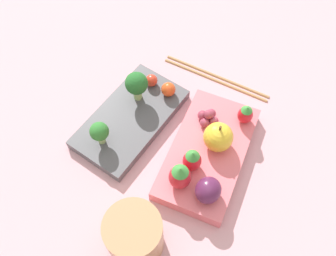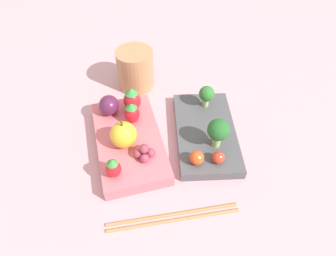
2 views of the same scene
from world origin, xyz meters
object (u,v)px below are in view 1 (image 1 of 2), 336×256
at_px(broccoli_floret_1, 99,132).
at_px(apple, 218,137).
at_px(cherry_tomato_0, 168,89).
at_px(strawberry_2, 192,160).
at_px(plum, 208,190).
at_px(bento_box_fruit, 208,153).
at_px(chopsticks_pair, 216,77).
at_px(strawberry_1, 245,114).
at_px(drinking_cup, 134,236).
at_px(cherry_tomato_1, 151,80).
at_px(grape_cluster, 208,117).
at_px(bento_box_savoury, 131,119).
at_px(broccoli_floret_0, 137,84).
at_px(strawberry_0, 180,176).

bearing_deg(broccoli_floret_1, apple, -60.15).
bearing_deg(apple, cherry_tomato_0, 69.18).
relative_size(strawberry_2, plum, 1.07).
distance_m(bento_box_fruit, chopsticks_pair, 0.17).
xyz_separation_m(strawberry_1, drinking_cup, (-0.26, 0.04, -0.00)).
bearing_deg(bento_box_fruit, cherry_tomato_1, 67.43).
height_order(bento_box_fruit, plum, plum).
bearing_deg(strawberry_2, grape_cluster, 12.98).
height_order(broccoli_floret_1, strawberry_2, strawberry_2).
bearing_deg(grape_cluster, drinking_cup, -177.04).
bearing_deg(bento_box_savoury, strawberry_1, -61.15).
height_order(bento_box_fruit, apple, apple).
height_order(broccoli_floret_0, cherry_tomato_1, broccoli_floret_0).
height_order(strawberry_2, grape_cluster, strawberry_2).
bearing_deg(plum, cherry_tomato_1, 55.27).
bearing_deg(broccoli_floret_1, cherry_tomato_1, -1.16).
bearing_deg(broccoli_floret_0, strawberry_2, -113.92).
bearing_deg(drinking_cup, cherry_tomato_0, 22.49).
distance_m(bento_box_savoury, strawberry_2, 0.15).
distance_m(broccoli_floret_0, drinking_cup, 0.25).
distance_m(drinking_cup, chopsticks_pair, 0.34).
relative_size(broccoli_floret_0, chopsticks_pair, 0.29).
height_order(bento_box_fruit, broccoli_floret_0, broccoli_floret_0).
distance_m(bento_box_savoury, grape_cluster, 0.14).
height_order(bento_box_fruit, chopsticks_pair, bento_box_fruit).
bearing_deg(drinking_cup, strawberry_1, -8.45).
bearing_deg(strawberry_0, apple, -9.81).
xyz_separation_m(cherry_tomato_0, strawberry_2, (-0.10, -0.11, 0.02)).
height_order(cherry_tomato_1, strawberry_2, strawberry_2).
distance_m(strawberry_2, plum, 0.05).
relative_size(bento_box_fruit, cherry_tomato_0, 8.99).
bearing_deg(strawberry_1, broccoli_floret_1, 131.53).
relative_size(apple, drinking_cup, 0.64).
relative_size(strawberry_0, plum, 1.24).
height_order(apple, strawberry_2, apple).
bearing_deg(plum, bento_box_savoury, 73.20).
bearing_deg(bento_box_savoury, apple, -79.59).
bearing_deg(strawberry_1, cherry_tomato_1, 95.41).
bearing_deg(apple, broccoli_floret_1, 119.85).
height_order(bento_box_fruit, grape_cluster, grape_cluster).
distance_m(bento_box_fruit, grape_cluster, 0.06).
distance_m(broccoli_floret_1, plum, 0.19).
bearing_deg(apple, chopsticks_pair, 28.52).
bearing_deg(broccoli_floret_1, bento_box_fruit, -63.54).
relative_size(drinking_cup, chopsticks_pair, 0.42).
height_order(bento_box_savoury, bento_box_fruit, bento_box_fruit).
height_order(broccoli_floret_1, plum, broccoli_floret_1).
distance_m(bento_box_fruit, strawberry_0, 0.08).
distance_m(broccoli_floret_1, drinking_cup, 0.17).
bearing_deg(broccoli_floret_1, broccoli_floret_0, 0.66).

